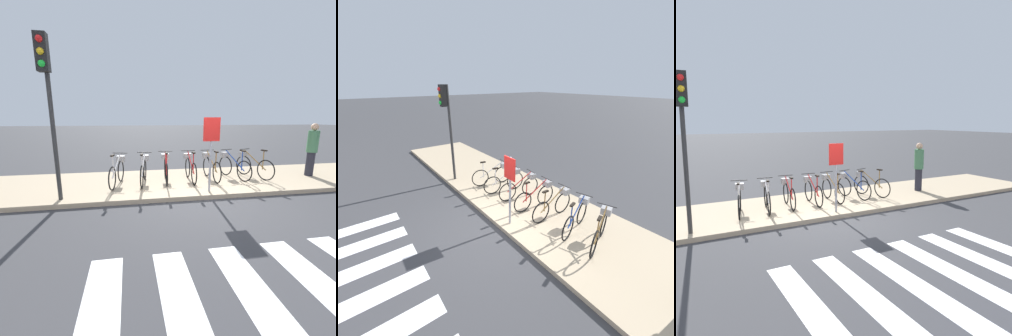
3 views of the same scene
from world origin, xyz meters
TOP-DOWN VIEW (x-y plane):
  - ground_plane at (0.00, 0.00)m, footprint 120.00×120.00m
  - sidewalk at (0.00, 1.55)m, footprint 17.72×3.10m
  - parked_bicycle_0 at (-2.22, 1.39)m, footprint 0.52×1.54m
  - parked_bicycle_1 at (-1.45, 1.42)m, footprint 0.46×1.55m
  - parked_bicycle_2 at (-0.75, 1.54)m, footprint 0.46×1.56m
  - parked_bicycle_3 at (0.02, 1.52)m, footprint 0.46×1.57m
  - parked_bicycle_4 at (0.72, 1.55)m, footprint 0.46×1.57m
  - parked_bicycle_5 at (1.49, 1.57)m, footprint 0.56×1.53m
  - parked_bicycle_6 at (2.18, 1.56)m, footprint 0.65×1.49m
  - pedestrian at (4.22, 1.36)m, footprint 0.34×0.34m
  - traffic_light at (-3.56, 0.24)m, footprint 0.24×0.40m
  - sign_post at (0.23, 0.29)m, footprint 0.44×0.07m

SIDE VIEW (x-z plane):
  - ground_plane at x=0.00m, z-range 0.00..0.00m
  - sidewalk at x=0.00m, z-range 0.00..0.12m
  - parked_bicycle_0 at x=-2.22m, z-range 0.07..1.03m
  - parked_bicycle_1 at x=-1.45m, z-range 0.07..1.03m
  - parked_bicycle_2 at x=-0.75m, z-range 0.07..1.03m
  - parked_bicycle_3 at x=0.02m, z-range 0.07..1.03m
  - parked_bicycle_4 at x=0.72m, z-range 0.07..1.03m
  - parked_bicycle_5 at x=1.49m, z-range 0.07..1.03m
  - parked_bicycle_6 at x=2.18m, z-range 0.07..1.03m
  - pedestrian at x=4.22m, z-range 0.17..1.94m
  - sign_post at x=0.23m, z-range 0.48..2.44m
  - traffic_light at x=-3.56m, z-range 0.91..4.54m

